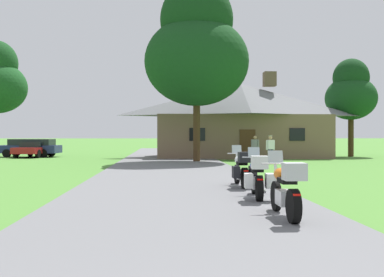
{
  "coord_description": "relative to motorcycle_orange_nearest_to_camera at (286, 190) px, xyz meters",
  "views": [
    {
      "loc": [
        -0.44,
        -1.82,
        1.68
      ],
      "look_at": [
        0.68,
        16.21,
        1.57
      ],
      "focal_mm": 43.95,
      "sensor_mm": 36.0,
      "label": 1
    }
  ],
  "objects": [
    {
      "name": "motorcycle_orange_nearest_to_camera",
      "position": [
        0.0,
        0.0,
        0.0
      ],
      "size": [
        0.66,
        2.08,
        1.3
      ],
      "rotation": [
        0.0,
        0.0,
        -0.02
      ],
      "color": "black",
      "rests_on": "asphalt_driveway"
    },
    {
      "name": "motorcycle_blue_second_in_row",
      "position": [
        0.01,
        2.84,
        -0.01
      ],
      "size": [
        0.85,
        2.08,
        1.3
      ],
      "rotation": [
        0.0,
        0.0,
        -0.1
      ],
      "color": "black",
      "rests_on": "asphalt_driveway"
    },
    {
      "name": "bystander_gray_shirt_near_lodge",
      "position": [
        3.72,
        21.9,
        0.31
      ],
      "size": [
        0.51,
        0.35,
        1.67
      ],
      "rotation": [
        0.0,
        0.0,
        5.85
      ],
      "color": "navy",
      "rests_on": "ground"
    },
    {
      "name": "motorcycle_white_farthest_in_row",
      "position": [
        0.08,
        5.59,
        -0.01
      ],
      "size": [
        0.72,
        2.08,
        1.3
      ],
      "rotation": [
        0.0,
        0.0,
        0.01
      ],
      "color": "black",
      "rests_on": "asphalt_driveway"
    },
    {
      "name": "bystander_white_shirt_beside_signpost",
      "position": [
        3.98,
        18.5,
        0.33
      ],
      "size": [
        0.54,
        0.28,
        1.69
      ],
      "rotation": [
        0.0,
        0.0,
        3.31
      ],
      "color": "navy",
      "rests_on": "ground"
    },
    {
      "name": "asphalt_driveway",
      "position": [
        -1.98,
        10.73,
        -0.59
      ],
      "size": [
        6.4,
        80.0,
        0.06
      ],
      "primitive_type": "cube",
      "color": "slate",
      "rests_on": "ground"
    },
    {
      "name": "parked_red_sedan_far_left",
      "position": [
        -12.34,
        27.8,
        0.02
      ],
      "size": [
        2.38,
        4.41,
        1.2
      ],
      "rotation": [
        0.0,
        0.0,
        -0.13
      ],
      "color": "maroon",
      "rests_on": "ground"
    },
    {
      "name": "ground_plane",
      "position": [
        -1.98,
        12.73,
        -0.62
      ],
      "size": [
        500.0,
        500.0,
        0.0
      ],
      "primitive_type": "plane",
      "color": "#4C8433"
    },
    {
      "name": "tree_right_of_lodge",
      "position": [
        12.61,
        27.6,
        4.51
      ],
      "size": [
        4.07,
        4.07,
        7.83
      ],
      "color": "#422D19",
      "rests_on": "ground"
    },
    {
      "name": "tree_by_lodge_front",
      "position": [
        -0.29,
        20.47,
        6.51
      ],
      "size": [
        6.58,
        6.58,
        11.45
      ],
      "color": "#422D19",
      "rests_on": "ground"
    },
    {
      "name": "parked_navy_suv_far_left",
      "position": [
        -12.74,
        28.16,
        0.16
      ],
      "size": [
        4.78,
        2.34,
        1.4
      ],
      "rotation": [
        0.0,
        0.0,
        1.46
      ],
      "color": "navy",
      "rests_on": "ground"
    },
    {
      "name": "stone_lodge",
      "position": [
        3.5,
        26.52,
        2.3
      ],
      "size": [
        13.36,
        6.54,
        6.56
      ],
      "color": "brown",
      "rests_on": "ground"
    }
  ]
}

